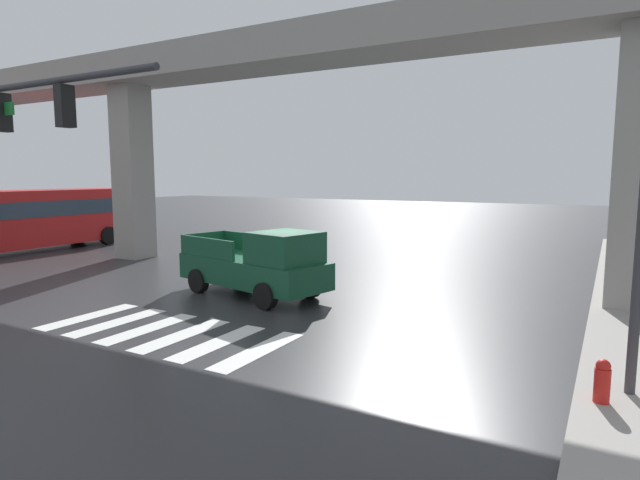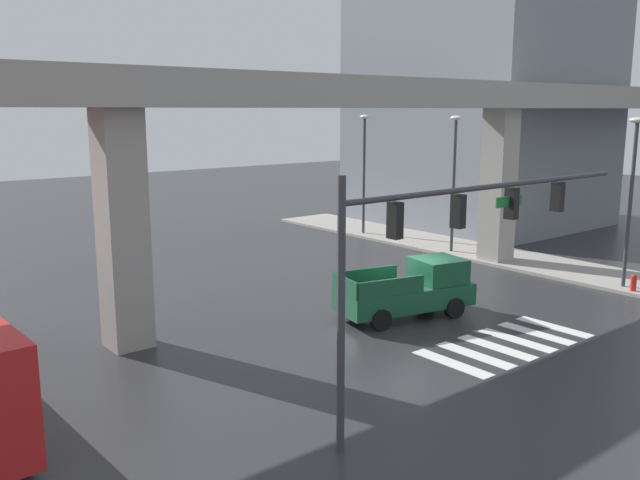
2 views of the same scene
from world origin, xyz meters
name	(u,v)px [view 2 (image 2 of 2)]	position (x,y,z in m)	size (l,w,h in m)	color
ground_plane	(404,311)	(0.00, 0.00, 0.00)	(120.00, 120.00, 0.00)	#2D2D30
crosswalk_stripes	(507,344)	(0.00, -4.64, 0.01)	(6.05, 2.80, 0.01)	silver
elevated_overpass	(353,107)	(0.00, 3.01, 7.65)	(58.66, 2.54, 8.81)	#9E9991
sidewalk_east	(524,261)	(10.74, 2.00, 0.07)	(4.00, 36.00, 0.15)	#9E9991
pickup_truck	(412,290)	(-0.20, -0.56, 0.99)	(5.39, 2.97, 2.08)	#14472D
traffic_signal_mast	(454,228)	(-5.14, -6.49, 4.68)	(10.89, 0.32, 6.20)	#38383D
street_lamp_near_corner	(632,183)	(9.54, -3.68, 4.56)	(0.44, 0.70, 7.24)	#38383D
street_lamp_mid_block	(454,168)	(9.54, 5.71, 4.56)	(0.44, 0.70, 7.24)	#38383D
street_lamp_far_north	(364,160)	(9.54, 12.59, 4.56)	(0.44, 0.70, 7.24)	#38383D
fire_hydrant	(633,284)	(9.14, -4.31, 0.43)	(0.24, 0.24, 0.85)	red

